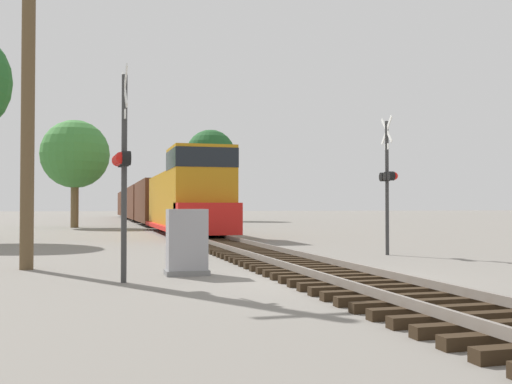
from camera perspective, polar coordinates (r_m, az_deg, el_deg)
name	(u,v)px	position (r m, az deg, el deg)	size (l,w,h in m)	color
ground_plane	(332,280)	(13.30, 7.25, -8.30)	(400.00, 400.00, 0.00)	slate
rail_track_bed	(332,274)	(13.29, 7.25, -7.72)	(2.60, 160.00, 0.31)	black
freight_train	(145,203)	(61.73, -10.49, -1.04)	(2.99, 72.05, 4.50)	#B77A14
crossing_signal_near	(123,162)	(12.96, -12.57, 2.76)	(0.37, 1.01, 4.57)	#333333
crossing_signal_far	(388,178)	(20.31, 12.44, 1.29)	(0.40, 1.01, 4.60)	#333333
relay_cabinet	(187,242)	(14.16, -6.61, -4.79)	(1.00, 0.69, 1.54)	slate
utility_pole	(28,72)	(16.68, -20.88, 10.61)	(1.80, 0.34, 9.90)	brown
tree_mid_background	(75,154)	(47.62, -16.86, 3.44)	(5.18, 5.18, 8.19)	brown
tree_deep_background	(210,155)	(67.80, -4.36, 3.57)	(5.57, 5.57, 10.28)	#473521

